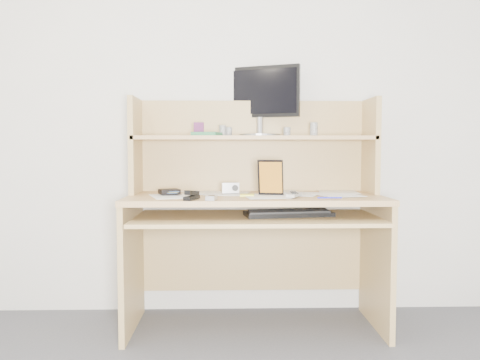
{
  "coord_description": "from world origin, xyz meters",
  "views": [
    {
      "loc": [
        -0.15,
        -1.1,
        1.0
      ],
      "look_at": [
        -0.09,
        1.43,
        0.84
      ],
      "focal_mm": 35.0,
      "sensor_mm": 36.0,
      "label": 1
    }
  ],
  "objects_px": {
    "game_case": "(271,177)",
    "monitor": "(260,99)",
    "tv_remote": "(294,195)",
    "desk": "(254,204)",
    "keyboard": "(289,213)"
  },
  "relations": [
    {
      "from": "game_case",
      "to": "monitor",
      "type": "bearing_deg",
      "value": 110.78
    },
    {
      "from": "keyboard",
      "to": "game_case",
      "type": "xyz_separation_m",
      "value": [
        -0.09,
        0.06,
        0.19
      ]
    },
    {
      "from": "game_case",
      "to": "monitor",
      "type": "height_order",
      "value": "monitor"
    },
    {
      "from": "keyboard",
      "to": "tv_remote",
      "type": "height_order",
      "value": "tv_remote"
    },
    {
      "from": "tv_remote",
      "to": "game_case",
      "type": "height_order",
      "value": "game_case"
    },
    {
      "from": "tv_remote",
      "to": "monitor",
      "type": "bearing_deg",
      "value": 133.73
    },
    {
      "from": "keyboard",
      "to": "tv_remote",
      "type": "bearing_deg",
      "value": -31.62
    },
    {
      "from": "desk",
      "to": "tv_remote",
      "type": "relative_size",
      "value": 8.4
    },
    {
      "from": "keyboard",
      "to": "tv_remote",
      "type": "xyz_separation_m",
      "value": [
        0.03,
        -0.01,
        0.1
      ]
    },
    {
      "from": "tv_remote",
      "to": "game_case",
      "type": "distance_m",
      "value": 0.16
    },
    {
      "from": "desk",
      "to": "keyboard",
      "type": "relative_size",
      "value": 2.9
    },
    {
      "from": "game_case",
      "to": "monitor",
      "type": "relative_size",
      "value": 0.41
    },
    {
      "from": "keyboard",
      "to": "game_case",
      "type": "bearing_deg",
      "value": 138.91
    },
    {
      "from": "desk",
      "to": "game_case",
      "type": "xyz_separation_m",
      "value": [
        0.08,
        -0.14,
        0.16
      ]
    },
    {
      "from": "tv_remote",
      "to": "monitor",
      "type": "relative_size",
      "value": 0.36
    }
  ]
}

